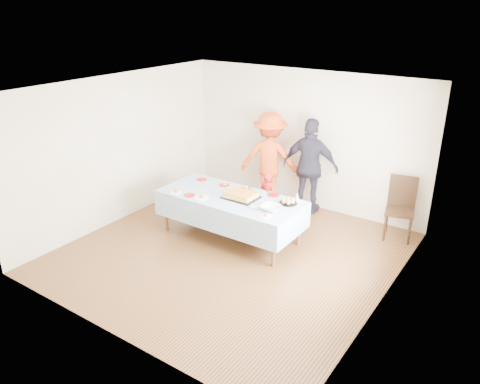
# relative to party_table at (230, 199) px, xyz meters

# --- Properties ---
(ground) EXTENTS (5.00, 5.00, 0.00)m
(ground) POSITION_rel_party_table_xyz_m (0.32, -0.45, -0.72)
(ground) COLOR #402912
(ground) RESTS_ON ground
(room_walls) EXTENTS (5.04, 5.04, 2.72)m
(room_walls) POSITION_rel_party_table_xyz_m (0.38, -0.45, 1.05)
(room_walls) COLOR #C3B49F
(room_walls) RESTS_ON ground
(party_table) EXTENTS (2.50, 1.10, 0.78)m
(party_table) POSITION_rel_party_table_xyz_m (0.00, 0.00, 0.00)
(party_table) COLOR #54311D
(party_table) RESTS_ON ground
(birthday_cake) EXTENTS (0.57, 0.44, 0.10)m
(birthday_cake) POSITION_rel_party_table_xyz_m (0.19, 0.04, 0.10)
(birthday_cake) COLOR black
(birthday_cake) RESTS_ON party_table
(rolls_tray) EXTENTS (0.30, 0.30, 0.09)m
(rolls_tray) POSITION_rel_party_table_xyz_m (0.97, 0.28, 0.09)
(rolls_tray) COLOR black
(rolls_tray) RESTS_ON party_table
(punch_bowl) EXTENTS (0.32, 0.32, 0.08)m
(punch_bowl) POSITION_rel_party_table_xyz_m (0.86, -0.10, 0.09)
(punch_bowl) COLOR silver
(punch_bowl) RESTS_ON party_table
(party_hat) EXTENTS (0.10, 0.10, 0.16)m
(party_hat) POSITION_rel_party_table_xyz_m (1.04, 0.45, 0.14)
(party_hat) COLOR silver
(party_hat) RESTS_ON party_table
(fork_pile) EXTENTS (0.24, 0.18, 0.07)m
(fork_pile) POSITION_rel_party_table_xyz_m (0.63, -0.19, 0.09)
(fork_pile) COLOR white
(fork_pile) RESTS_ON party_table
(plate_red_far_a) EXTENTS (0.19, 0.19, 0.01)m
(plate_red_far_a) POSITION_rel_party_table_xyz_m (-0.90, 0.34, 0.06)
(plate_red_far_a) COLOR red
(plate_red_far_a) RESTS_ON party_table
(plate_red_far_b) EXTENTS (0.19, 0.19, 0.01)m
(plate_red_far_b) POSITION_rel_party_table_xyz_m (-0.38, 0.35, 0.06)
(plate_red_far_b) COLOR red
(plate_red_far_b) RESTS_ON party_table
(plate_red_far_c) EXTENTS (0.20, 0.20, 0.01)m
(plate_red_far_c) POSITION_rel_party_table_xyz_m (0.04, 0.41, 0.06)
(plate_red_far_c) COLOR red
(plate_red_far_c) RESTS_ON party_table
(plate_red_far_d) EXTENTS (0.20, 0.20, 0.01)m
(plate_red_far_d) POSITION_rel_party_table_xyz_m (0.58, 0.45, 0.06)
(plate_red_far_d) COLOR red
(plate_red_far_d) RESTS_ON party_table
(plate_red_near) EXTENTS (0.19, 0.19, 0.01)m
(plate_red_near) POSITION_rel_party_table_xyz_m (-0.60, -0.37, 0.06)
(plate_red_near) COLOR red
(plate_red_near) RESTS_ON party_table
(plate_white_left) EXTENTS (0.20, 0.20, 0.01)m
(plate_white_left) POSITION_rel_party_table_xyz_m (-0.87, -0.40, 0.06)
(plate_white_left) COLOR white
(plate_white_left) RESTS_ON party_table
(plate_white_mid) EXTENTS (0.24, 0.24, 0.01)m
(plate_white_mid) POSITION_rel_party_table_xyz_m (-0.35, -0.35, 0.06)
(plate_white_mid) COLOR white
(plate_white_mid) RESTS_ON party_table
(plate_white_right) EXTENTS (0.20, 0.20, 0.01)m
(plate_white_right) POSITION_rel_party_table_xyz_m (0.92, -0.35, 0.06)
(plate_white_right) COLOR white
(plate_white_right) RESTS_ON party_table
(dining_chair) EXTENTS (0.57, 0.57, 1.09)m
(dining_chair) POSITION_rel_party_table_xyz_m (2.40, 1.72, -0.12)
(dining_chair) COLOR black
(dining_chair) RESTS_ON ground
(toddler_left) EXTENTS (0.37, 0.27, 0.93)m
(toddler_left) POSITION_rel_party_table_xyz_m (0.14, 1.02, -0.26)
(toddler_left) COLOR red
(toddler_left) RESTS_ON ground
(toddler_mid) EXTENTS (0.45, 0.37, 0.80)m
(toddler_mid) POSITION_rel_party_table_xyz_m (0.46, 0.54, -0.33)
(toddler_mid) COLOR #386F25
(toddler_mid) RESTS_ON ground
(toddler_right) EXTENTS (0.40, 0.31, 0.81)m
(toddler_right) POSITION_rel_party_table_xyz_m (0.10, 0.45, -0.32)
(toddler_right) COLOR tan
(toddler_right) RESTS_ON ground
(adult_left) EXTENTS (1.36, 1.02, 1.87)m
(adult_left) POSITION_rel_party_table_xyz_m (-0.27, 1.75, 0.21)
(adult_left) COLOR #D84A1B
(adult_left) RESTS_ON ground
(adult_right) EXTENTS (1.14, 0.58, 1.87)m
(adult_right) POSITION_rel_party_table_xyz_m (0.63, 1.75, 0.21)
(adult_right) COLOR #272432
(adult_right) RESTS_ON ground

